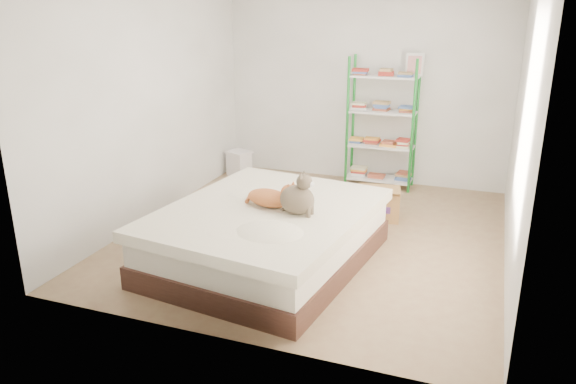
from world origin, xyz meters
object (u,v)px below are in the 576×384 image
at_px(grey_cat, 297,193).
at_px(white_bin, 239,163).
at_px(shelf_unit, 382,126).
at_px(bed, 267,235).
at_px(cardboard_box, 378,203).
at_px(orange_cat, 269,196).

height_order(grey_cat, white_bin, grey_cat).
xyz_separation_m(shelf_unit, white_bin, (-1.96, -0.23, -0.64)).
bearing_deg(bed, cardboard_box, 71.36).
bearing_deg(shelf_unit, grey_cat, -94.55).
relative_size(bed, orange_cat, 4.59).
relative_size(orange_cat, white_bin, 1.33).
distance_m(orange_cat, cardboard_box, 1.71).
xyz_separation_m(orange_cat, grey_cat, (0.31, -0.09, 0.09)).
height_order(cardboard_box, white_bin, cardboard_box).
xyz_separation_m(orange_cat, white_bin, (-1.43, 2.41, -0.47)).
distance_m(shelf_unit, white_bin, 2.07).
distance_m(bed, grey_cat, 0.56).
bearing_deg(grey_cat, bed, 84.89).
xyz_separation_m(cardboard_box, white_bin, (-2.17, 0.94, 0.01)).
xyz_separation_m(bed, white_bin, (-1.43, 2.46, -0.09)).
xyz_separation_m(bed, cardboard_box, (0.75, 1.52, -0.10)).
relative_size(orange_cat, cardboard_box, 0.95).
height_order(bed, white_bin, bed).
relative_size(bed, white_bin, 6.10).
distance_m(bed, orange_cat, 0.38).
distance_m(bed, cardboard_box, 1.69).
height_order(orange_cat, shelf_unit, shelf_unit).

